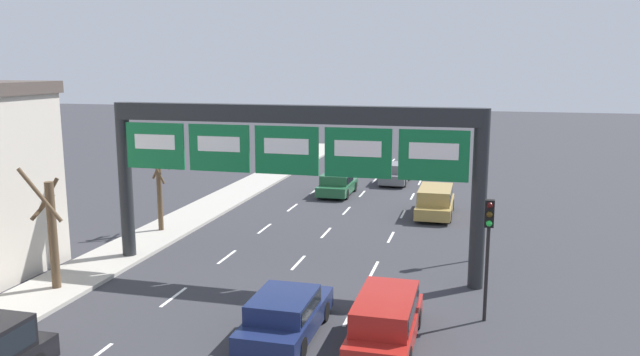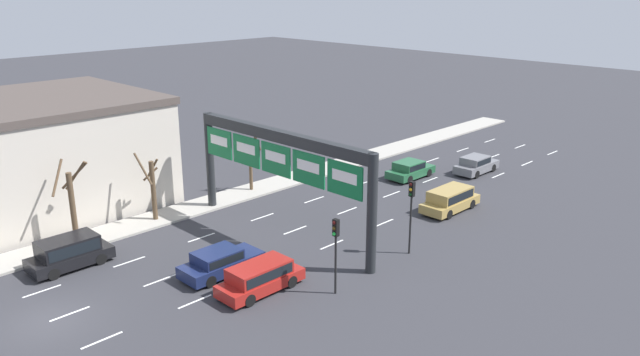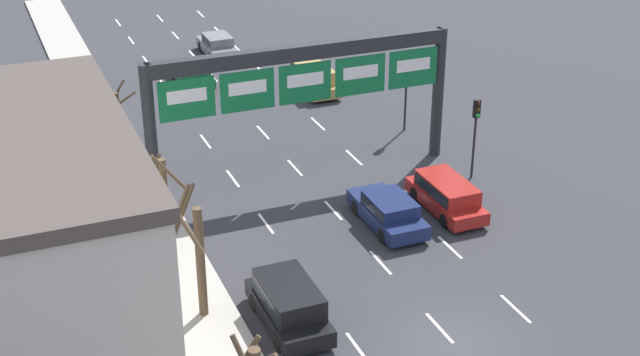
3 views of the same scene
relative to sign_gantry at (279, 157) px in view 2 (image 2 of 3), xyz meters
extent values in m
plane|color=#333338|center=(0.00, -14.76, -5.18)|extent=(220.00, 220.00, 0.00)
cube|color=white|center=(-3.30, -13.76, -5.17)|extent=(0.12, 2.00, 0.01)
cube|color=white|center=(-3.30, -8.76, -5.17)|extent=(0.12, 2.00, 0.01)
cube|color=white|center=(-3.30, -3.76, -5.17)|extent=(0.12, 2.00, 0.01)
cube|color=white|center=(-3.30, 1.24, -5.17)|extent=(0.12, 2.00, 0.01)
cube|color=white|center=(-3.30, 6.24, -5.17)|extent=(0.12, 2.00, 0.01)
cube|color=white|center=(-3.30, 11.24, -5.17)|extent=(0.12, 2.00, 0.01)
cube|color=white|center=(-3.30, 16.24, -5.17)|extent=(0.12, 2.00, 0.01)
cube|color=white|center=(-3.30, 21.24, -5.17)|extent=(0.12, 2.00, 0.01)
cube|color=white|center=(-3.30, 26.24, -5.17)|extent=(0.12, 2.00, 0.01)
cube|color=white|center=(-3.30, 31.24, -5.17)|extent=(0.12, 2.00, 0.01)
cube|color=white|center=(0.00, -13.76, -5.17)|extent=(0.12, 2.00, 0.01)
cube|color=white|center=(0.00, -8.76, -5.17)|extent=(0.12, 2.00, 0.01)
cube|color=white|center=(0.00, -3.76, -5.17)|extent=(0.12, 2.00, 0.01)
cube|color=white|center=(0.00, 1.24, -5.17)|extent=(0.12, 2.00, 0.01)
cube|color=white|center=(0.00, 6.24, -5.17)|extent=(0.12, 2.00, 0.01)
cube|color=white|center=(0.00, 11.24, -5.17)|extent=(0.12, 2.00, 0.01)
cube|color=white|center=(0.00, 16.24, -5.17)|extent=(0.12, 2.00, 0.01)
cube|color=white|center=(0.00, 21.24, -5.17)|extent=(0.12, 2.00, 0.01)
cube|color=white|center=(0.00, 26.24, -5.17)|extent=(0.12, 2.00, 0.01)
cube|color=white|center=(0.00, 31.24, -5.17)|extent=(0.12, 2.00, 0.01)
cube|color=white|center=(3.30, -13.76, -5.17)|extent=(0.12, 2.00, 0.01)
cube|color=white|center=(3.30, -8.76, -5.17)|extent=(0.12, 2.00, 0.01)
cube|color=white|center=(3.30, -3.76, -5.17)|extent=(0.12, 2.00, 0.01)
cube|color=white|center=(3.30, 1.24, -5.17)|extent=(0.12, 2.00, 0.01)
cube|color=white|center=(3.30, 6.24, -5.17)|extent=(0.12, 2.00, 0.01)
cube|color=white|center=(3.30, 11.24, -5.17)|extent=(0.12, 2.00, 0.01)
cube|color=white|center=(3.30, 16.24, -5.17)|extent=(0.12, 2.00, 0.01)
cube|color=white|center=(3.30, 21.24, -5.17)|extent=(0.12, 2.00, 0.01)
cube|color=white|center=(3.30, 26.24, -5.17)|extent=(0.12, 2.00, 0.01)
cube|color=white|center=(3.30, 31.24, -5.17)|extent=(0.12, 2.00, 0.01)
cylinder|color=#232628|center=(-7.40, 0.06, -1.76)|extent=(0.58, 0.58, 6.84)
cylinder|color=#232628|center=(7.40, 0.06, -1.76)|extent=(0.58, 0.58, 6.84)
cube|color=#232628|center=(0.00, 0.06, 1.31)|extent=(14.80, 0.60, 0.70)
cube|color=#116B38|center=(-5.70, -0.28, -0.09)|extent=(2.60, 0.08, 1.91)
cube|color=white|center=(-5.70, -0.33, 0.08)|extent=(1.82, 0.02, 0.61)
cube|color=#116B38|center=(-2.85, -0.28, -0.09)|extent=(2.60, 0.08, 1.91)
cube|color=white|center=(-2.85, -0.33, 0.08)|extent=(1.82, 0.02, 0.61)
cube|color=#116B38|center=(0.00, -0.28, -0.09)|extent=(2.60, 0.08, 1.91)
cube|color=white|center=(0.00, -0.33, 0.08)|extent=(1.82, 0.02, 0.61)
cube|color=#116B38|center=(2.85, -0.28, -0.09)|extent=(2.60, 0.08, 1.91)
cube|color=white|center=(2.85, -0.33, 0.08)|extent=(1.82, 0.02, 0.61)
cube|color=#116B38|center=(5.70, -0.28, -0.09)|extent=(2.60, 0.08, 1.91)
cube|color=white|center=(5.70, -0.33, 0.08)|extent=(1.82, 0.02, 0.61)
cube|color=beige|center=(-16.60, -7.98, -1.56)|extent=(13.61, 14.49, 7.24)
cube|color=#4C423D|center=(-16.60, -7.98, 2.31)|extent=(13.88, 14.78, 0.50)
cube|color=slate|center=(1.58, 20.59, -4.65)|extent=(1.82, 4.38, 0.66)
cube|color=slate|center=(1.58, 20.32, -4.01)|extent=(1.67, 2.28, 0.61)
cube|color=black|center=(1.58, 20.32, -4.01)|extent=(1.71, 2.10, 0.44)
cylinder|color=black|center=(0.76, 21.90, -4.85)|extent=(0.22, 0.66, 0.66)
cylinder|color=black|center=(2.41, 21.90, -4.85)|extent=(0.22, 0.66, 0.66)
cylinder|color=black|center=(0.76, 19.27, -4.85)|extent=(0.22, 0.66, 0.66)
cylinder|color=black|center=(2.41, 19.27, -4.85)|extent=(0.22, 0.66, 0.66)
cube|color=maroon|center=(4.80, -5.69, -4.67)|extent=(1.82, 4.73, 0.62)
cube|color=maroon|center=(4.80, -5.74, -3.99)|extent=(1.67, 3.31, 0.74)
cube|color=black|center=(4.80, -5.74, -3.99)|extent=(1.71, 3.05, 0.53)
cylinder|color=black|center=(3.98, -4.27, -4.85)|extent=(0.22, 0.66, 0.66)
cylinder|color=black|center=(5.62, -4.27, -4.85)|extent=(0.22, 0.66, 0.66)
cylinder|color=black|center=(3.98, -7.11, -4.85)|extent=(0.22, 0.66, 0.66)
cylinder|color=black|center=(5.62, -7.11, -4.85)|extent=(0.22, 0.66, 0.66)
cube|color=black|center=(-5.04, -11.40, -4.64)|extent=(1.95, 4.51, 0.67)
cube|color=black|center=(-5.04, -11.44, -3.87)|extent=(1.79, 3.16, 0.89)
cube|color=black|center=(-5.04, -11.44, -3.87)|extent=(1.83, 2.91, 0.64)
cylinder|color=black|center=(-5.93, -10.04, -4.85)|extent=(0.22, 0.66, 0.66)
cylinder|color=black|center=(-4.16, -10.04, -4.85)|extent=(0.22, 0.66, 0.66)
cylinder|color=black|center=(-5.93, -12.75, -4.85)|extent=(0.22, 0.66, 0.66)
cylinder|color=black|center=(-4.16, -12.75, -4.85)|extent=(0.22, 0.66, 0.66)
cube|color=#19234C|center=(1.70, -5.87, -4.64)|extent=(1.92, 4.69, 0.66)
cube|color=#19234C|center=(1.70, -6.16, -4.02)|extent=(1.77, 2.44, 0.58)
cube|color=black|center=(1.70, -6.16, -4.02)|extent=(1.81, 2.25, 0.42)
cylinder|color=black|center=(0.83, -4.47, -4.85)|extent=(0.22, 0.66, 0.66)
cylinder|color=black|center=(2.58, -4.47, -4.85)|extent=(0.22, 0.66, 0.66)
cylinder|color=black|center=(0.83, -7.28, -4.85)|extent=(0.22, 0.66, 0.66)
cylinder|color=black|center=(2.58, -7.28, -4.85)|extent=(0.22, 0.66, 0.66)
cube|color=#235B38|center=(-1.53, 15.60, -4.67)|extent=(1.92, 4.33, 0.61)
cube|color=#235B38|center=(-1.53, 15.34, -4.06)|extent=(1.77, 2.25, 0.61)
cube|color=black|center=(-1.53, 15.34, -4.06)|extent=(1.81, 2.07, 0.44)
cylinder|color=black|center=(-2.40, 16.90, -4.85)|extent=(0.22, 0.66, 0.66)
cylinder|color=black|center=(-0.66, 16.90, -4.85)|extent=(0.22, 0.66, 0.66)
cylinder|color=black|center=(-2.40, 14.30, -4.85)|extent=(0.22, 0.66, 0.66)
cylinder|color=black|center=(-0.66, 14.30, -4.85)|extent=(0.22, 0.66, 0.66)
cube|color=#A88947|center=(5.07, 11.39, -4.66)|extent=(1.91, 4.82, 0.63)
cube|color=#A88947|center=(5.07, 11.34, -3.95)|extent=(1.76, 3.37, 0.79)
cube|color=black|center=(5.07, 11.34, -3.95)|extent=(1.80, 3.10, 0.57)
cylinder|color=black|center=(4.21, 12.83, -4.85)|extent=(0.22, 0.66, 0.66)
cylinder|color=black|center=(5.94, 12.83, -4.85)|extent=(0.22, 0.66, 0.66)
cylinder|color=black|center=(4.21, 9.95, -4.85)|extent=(0.22, 0.66, 0.66)
cylinder|color=black|center=(5.94, 9.95, -4.85)|extent=(0.22, 0.66, 0.66)
cylinder|color=black|center=(7.43, 3.56, -3.38)|extent=(0.12, 0.12, 3.59)
cube|color=black|center=(7.43, 3.56, -1.14)|extent=(0.30, 0.24, 0.90)
sphere|color=#3D0E0C|center=(7.43, 3.43, -0.84)|extent=(0.20, 0.20, 0.20)
sphere|color=gold|center=(7.43, 3.43, -1.14)|extent=(0.20, 0.20, 0.20)
sphere|color=#0E3515|center=(7.43, 3.43, -1.44)|extent=(0.20, 0.20, 0.20)
cylinder|color=black|center=(7.73, -3.13, -3.57)|extent=(0.12, 0.12, 3.22)
cube|color=black|center=(7.73, -3.13, -1.51)|extent=(0.30, 0.24, 0.90)
sphere|color=#3D0E0C|center=(7.73, -3.26, -1.21)|extent=(0.20, 0.20, 0.20)
sphere|color=#412F0C|center=(7.73, -3.26, -1.51)|extent=(0.20, 0.20, 0.20)
sphere|color=green|center=(7.73, -3.26, -1.81)|extent=(0.20, 0.20, 0.20)
cylinder|color=brown|center=(-7.84, -9.75, -2.80)|extent=(0.34, 0.34, 4.46)
cylinder|color=brown|center=(-8.41, -9.16, -0.99)|extent=(1.37, 1.33, 1.76)
cylinder|color=brown|center=(-8.24, -9.18, -0.95)|extent=(1.33, 1.00, 1.89)
cylinder|color=brown|center=(-8.41, -10.21, -0.90)|extent=(1.12, 1.34, 1.97)
cylinder|color=brown|center=(-8.12, 4.22, -3.01)|extent=(0.26, 0.26, 4.03)
cylinder|color=brown|center=(-7.61, 4.67, -1.55)|extent=(1.03, 1.14, 1.07)
cylinder|color=brown|center=(-7.96, 4.56, -1.03)|extent=(0.82, 0.46, 1.25)
cylinder|color=brown|center=(-8.04, 3.87, -1.81)|extent=(0.83, 0.30, 1.58)
cylinder|color=brown|center=(-8.22, 4.58, -1.68)|extent=(0.85, 0.34, 1.57)
cylinder|color=brown|center=(-7.85, -4.27, -3.01)|extent=(0.33, 0.33, 4.04)
cylinder|color=brown|center=(-7.71, -4.96, -1.34)|extent=(1.53, 0.45, 1.99)
cylinder|color=brown|center=(-8.31, -4.12, -1.99)|extent=(0.47, 1.05, 0.88)
cylinder|color=brown|center=(-8.07, -4.03, -1.48)|extent=(0.67, 0.62, 1.17)
camera|label=1|loc=(7.29, -23.44, 3.22)|focal=35.00mm
camera|label=2|loc=(27.57, -24.24, 10.33)|focal=35.00mm
camera|label=3|loc=(-14.36, -37.17, 14.13)|focal=50.00mm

